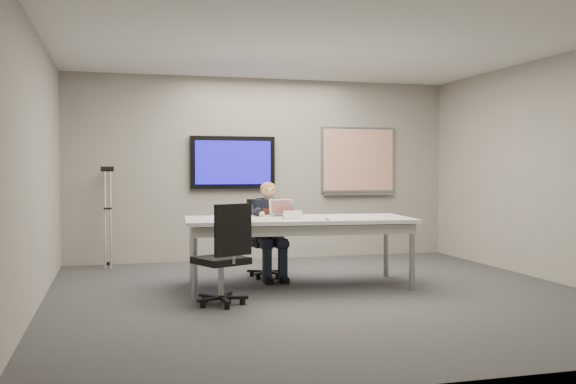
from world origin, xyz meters
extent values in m
cube|color=#38383A|center=(0.00, 0.00, 0.00)|extent=(6.00, 6.00, 0.02)
cube|color=silver|center=(0.00, 0.00, 2.80)|extent=(6.00, 6.00, 0.02)
cube|color=gray|center=(0.00, 3.00, 1.40)|extent=(6.00, 0.02, 2.80)
cube|color=gray|center=(0.00, -3.00, 1.40)|extent=(6.00, 0.02, 2.80)
cube|color=gray|center=(-3.00, 0.00, 1.40)|extent=(0.02, 6.00, 2.80)
cube|color=gray|center=(3.00, 0.00, 1.40)|extent=(0.02, 6.00, 2.80)
cube|color=silver|center=(-0.14, 0.57, 0.80)|extent=(2.75, 1.35, 0.04)
cube|color=#BABAB5|center=(-0.14, 0.57, 0.71)|extent=(2.63, 1.23, 0.11)
cylinder|color=#919399|center=(-1.42, 0.22, 0.39)|extent=(0.07, 0.07, 0.78)
cylinder|color=#919399|center=(1.05, 0.00, 0.39)|extent=(0.07, 0.07, 0.78)
cylinder|color=#919399|center=(-1.33, 1.15, 0.39)|extent=(0.07, 0.07, 0.78)
cylinder|color=#919399|center=(1.14, 0.92, 0.39)|extent=(0.07, 0.07, 0.78)
cube|color=black|center=(-0.50, 2.95, 1.50)|extent=(1.30, 0.08, 0.80)
cube|color=#120D94|center=(-0.50, 2.90, 1.50)|extent=(1.16, 0.01, 0.66)
cube|color=#919399|center=(1.55, 2.98, 1.55)|extent=(1.25, 0.04, 1.05)
cube|color=white|center=(1.55, 2.95, 1.55)|extent=(1.18, 0.01, 0.98)
cube|color=#919399|center=(1.55, 2.94, 1.00)|extent=(1.18, 0.05, 0.04)
cylinder|color=#919399|center=(-0.35, 1.32, 0.27)|extent=(0.06, 0.06, 0.34)
cube|color=black|center=(-0.35, 1.32, 0.44)|extent=(0.49, 0.49, 0.07)
cube|color=black|center=(-0.38, 1.53, 0.76)|extent=(0.41, 0.10, 0.50)
cylinder|color=#919399|center=(-1.20, -0.22, 0.28)|extent=(0.06, 0.06, 0.36)
cube|color=black|center=(-1.20, -0.22, 0.46)|extent=(0.61, 0.61, 0.07)
cube|color=black|center=(-1.11, -0.42, 0.79)|extent=(0.40, 0.22, 0.52)
cube|color=black|center=(-0.35, 1.29, 0.75)|extent=(0.39, 0.23, 0.53)
cube|color=#361E16|center=(-0.35, 1.17, 0.78)|extent=(0.20, 0.03, 0.25)
sphere|color=#E2B48A|center=(-0.35, 1.26, 1.12)|extent=(0.19, 0.19, 0.19)
ellipsoid|color=#946325|center=(-0.35, 1.27, 1.15)|extent=(0.20, 0.20, 0.17)
cube|color=#BCBCBF|center=(-0.27, 0.76, 0.83)|extent=(0.36, 0.31, 0.02)
cube|color=black|center=(-0.27, 0.76, 0.84)|extent=(0.29, 0.24, 0.00)
cube|color=#BCBCBF|center=(-0.27, 0.90, 0.93)|extent=(0.30, 0.19, 0.20)
cube|color=red|center=(-0.27, 0.89, 0.94)|extent=(0.26, 0.16, 0.16)
cylinder|color=black|center=(0.09, 0.21, 0.83)|extent=(0.02, 0.15, 0.01)
camera|label=1|loc=(-2.24, -6.71, 1.39)|focal=40.00mm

